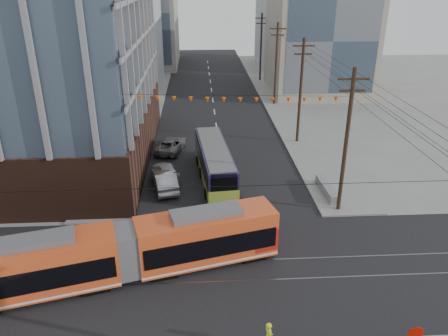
# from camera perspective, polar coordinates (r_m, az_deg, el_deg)

# --- Properties ---
(ground) EXTENTS (160.00, 160.00, 0.00)m
(ground) POSITION_cam_1_polar(r_m,az_deg,el_deg) (24.56, 2.41, -18.87)
(ground) COLOR slate
(bg_bldg_nw_near) EXTENTS (18.00, 16.00, 18.00)m
(bg_bldg_nw_near) POSITION_cam_1_polar(r_m,az_deg,el_deg) (71.89, -16.10, 16.96)
(bg_bldg_nw_near) COLOR #8C99A5
(bg_bldg_nw_near) RESTS_ON ground
(bg_bldg_ne_near) EXTENTS (14.00, 14.00, 16.00)m
(bg_bldg_ne_near) POSITION_cam_1_polar(r_m,az_deg,el_deg) (68.87, 12.32, 16.21)
(bg_bldg_ne_near) COLOR gray
(bg_bldg_ne_near) RESTS_ON ground
(bg_bldg_nw_far) EXTENTS (16.00, 18.00, 20.00)m
(bg_bldg_nw_far) POSITION_cam_1_polar(r_m,az_deg,el_deg) (90.93, -11.60, 19.31)
(bg_bldg_nw_far) COLOR gray
(bg_bldg_nw_far) RESTS_ON ground
(bg_bldg_ne_far) EXTENTS (16.00, 16.00, 14.00)m
(bg_bldg_ne_far) POSITION_cam_1_polar(r_m,az_deg,el_deg) (88.73, 10.15, 17.36)
(bg_bldg_ne_far) COLOR #8C99A5
(bg_bldg_ne_far) RESTS_ON ground
(utility_pole_far) EXTENTS (0.30, 0.30, 11.00)m
(utility_pole_far) POSITION_cam_1_polar(r_m,az_deg,el_deg) (75.48, 4.84, 15.37)
(utility_pole_far) COLOR black
(utility_pole_far) RESTS_ON ground
(streetcar) EXTENTS (18.42, 7.26, 3.54)m
(streetcar) POSITION_cam_1_polar(r_m,az_deg,el_deg) (26.73, -12.54, -10.62)
(streetcar) COLOR #D64C1F
(streetcar) RESTS_ON ground
(city_bus) EXTENTS (3.41, 11.29, 3.15)m
(city_bus) POSITION_cam_1_polar(r_m,az_deg,el_deg) (38.27, -1.23, 0.71)
(city_bus) COLOR #1E1940
(city_bus) RESTS_ON ground
(parked_car_silver) EXTENTS (2.77, 5.25, 1.65)m
(parked_car_silver) POSITION_cam_1_polar(r_m,az_deg,el_deg) (37.18, -7.78, -1.52)
(parked_car_silver) COLOR #A1A8B0
(parked_car_silver) RESTS_ON ground
(parked_car_white) EXTENTS (3.04, 4.76, 1.29)m
(parked_car_white) POSITION_cam_1_polar(r_m,az_deg,el_deg) (39.19, -7.64, -0.42)
(parked_car_white) COLOR #B4B4B4
(parked_car_white) RESTS_ON ground
(parked_car_grey) EXTENTS (3.50, 5.54, 1.43)m
(parked_car_grey) POSITION_cam_1_polar(r_m,az_deg,el_deg) (45.11, -6.97, 3.05)
(parked_car_grey) COLOR slate
(parked_car_grey) RESTS_ON ground
(jersey_barrier) EXTENTS (1.09, 4.31, 0.86)m
(jersey_barrier) POSITION_cam_1_polar(r_m,az_deg,el_deg) (36.98, 13.23, -2.80)
(jersey_barrier) COLOR gray
(jersey_barrier) RESTS_ON ground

